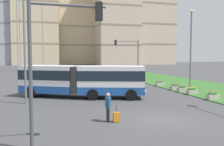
# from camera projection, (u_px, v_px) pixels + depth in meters

# --- Properties ---
(ground_plane) EXTENTS (260.00, 260.00, 0.00)m
(ground_plane) POSITION_uv_depth(u_px,v_px,m) (162.00, 119.00, 15.12)
(ground_plane) COLOR #424244
(grass_median) EXTENTS (10.00, 70.00, 0.08)m
(grass_median) POSITION_uv_depth(u_px,v_px,m) (216.00, 90.00, 27.84)
(grass_median) COLOR #336628
(grass_median) RESTS_ON ground_plane
(articulated_bus) EXTENTS (11.72, 6.99, 3.00)m
(articulated_bus) POSITION_uv_depth(u_px,v_px,m) (82.00, 80.00, 23.06)
(articulated_bus) COLOR white
(articulated_bus) RESTS_ON ground
(car_grey_wagon) EXTENTS (4.57, 2.40, 1.58)m
(car_grey_wagon) POSITION_uv_depth(u_px,v_px,m) (52.00, 77.00, 37.31)
(car_grey_wagon) COLOR slate
(car_grey_wagon) RESTS_ON ground
(pedestrian_crossing) EXTENTS (0.36, 0.58, 1.74)m
(pedestrian_crossing) POSITION_uv_depth(u_px,v_px,m) (108.00, 105.00, 14.50)
(pedestrian_crossing) COLOR black
(pedestrian_crossing) RESTS_ON ground
(rolling_suitcase) EXTENTS (0.37, 0.25, 0.97)m
(rolling_suitcase) POSITION_uv_depth(u_px,v_px,m) (116.00, 117.00, 14.48)
(rolling_suitcase) COLOR orange
(rolling_suitcase) RESTS_ON ground
(flower_planter_1) EXTENTS (1.10, 0.56, 0.74)m
(flower_planter_1) POSITION_uv_depth(u_px,v_px,m) (213.00, 95.00, 21.65)
(flower_planter_1) COLOR #B7AD9E
(flower_planter_1) RESTS_ON grass_median
(flower_planter_2) EXTENTS (1.10, 0.56, 0.74)m
(flower_planter_2) POSITION_uv_depth(u_px,v_px,m) (192.00, 91.00, 24.69)
(flower_planter_2) COLOR #B7AD9E
(flower_planter_2) RESTS_ON grass_median
(flower_planter_3) EXTENTS (1.10, 0.56, 0.74)m
(flower_planter_3) POSITION_uv_depth(u_px,v_px,m) (183.00, 88.00, 26.44)
(flower_planter_3) COLOR #B7AD9E
(flower_planter_3) RESTS_ON grass_median
(flower_planter_4) EXTENTS (1.10, 0.56, 0.74)m
(flower_planter_4) POSITION_uv_depth(u_px,v_px,m) (175.00, 87.00, 27.94)
(flower_planter_4) COLOR #B7AD9E
(flower_planter_4) RESTS_ON grass_median
(flower_planter_5) EXTENTS (1.10, 0.56, 0.74)m
(flower_planter_5) POSITION_uv_depth(u_px,v_px,m) (160.00, 83.00, 31.61)
(flower_planter_5) COLOR #B7AD9E
(flower_planter_5) RESTS_ON grass_median
(traffic_light_near_left) EXTENTS (3.28, 0.28, 6.26)m
(traffic_light_near_left) POSITION_uv_depth(u_px,v_px,m) (55.00, 48.00, 10.23)
(traffic_light_near_left) COLOR #474C51
(traffic_light_near_left) RESTS_ON ground
(traffic_light_far_right) EXTENTS (4.03, 0.28, 6.35)m
(traffic_light_far_right) POSITION_uv_depth(u_px,v_px,m) (130.00, 53.00, 37.50)
(traffic_light_far_right) COLOR #474C51
(traffic_light_far_right) RESTS_ON ground
(streetlight_left) EXTENTS (0.70, 0.28, 8.95)m
(streetlight_left) POSITION_uv_depth(u_px,v_px,m) (25.00, 44.00, 19.75)
(streetlight_left) COLOR slate
(streetlight_left) RESTS_ON ground
(streetlight_median) EXTENTS (0.70, 0.28, 9.21)m
(streetlight_median) POSITION_uv_depth(u_px,v_px,m) (191.00, 46.00, 28.09)
(streetlight_median) COLOR slate
(streetlight_median) RESTS_ON ground
(apartment_tower_westcentre) EXTENTS (19.59, 14.61, 44.88)m
(apartment_tower_westcentre) POSITION_uv_depth(u_px,v_px,m) (36.00, 14.00, 108.52)
(apartment_tower_westcentre) COLOR beige
(apartment_tower_westcentre) RESTS_ON ground
(apartment_tower_centre) EXTENTS (19.23, 14.95, 52.41)m
(apartment_tower_centre) POSITION_uv_depth(u_px,v_px,m) (78.00, 11.00, 119.79)
(apartment_tower_centre) COLOR beige
(apartment_tower_centre) RESTS_ON ground
(apartment_tower_eastcentre) EXTENTS (18.31, 18.06, 50.18)m
(apartment_tower_eastcentre) POSITION_uv_depth(u_px,v_px,m) (116.00, 9.00, 110.04)
(apartment_tower_eastcentre) COLOR #C6B299
(apartment_tower_eastcentre) RESTS_ON ground
(apartment_tower_east) EXTENTS (17.67, 15.62, 54.20)m
(apartment_tower_east) POSITION_uv_depth(u_px,v_px,m) (152.00, 7.00, 115.34)
(apartment_tower_east) COLOR #C6B299
(apartment_tower_east) RESTS_ON ground
(transmission_pylon) EXTENTS (9.00, 6.24, 32.99)m
(transmission_pylon) POSITION_uv_depth(u_px,v_px,m) (30.00, 1.00, 62.57)
(transmission_pylon) COLOR gray
(transmission_pylon) RESTS_ON ground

